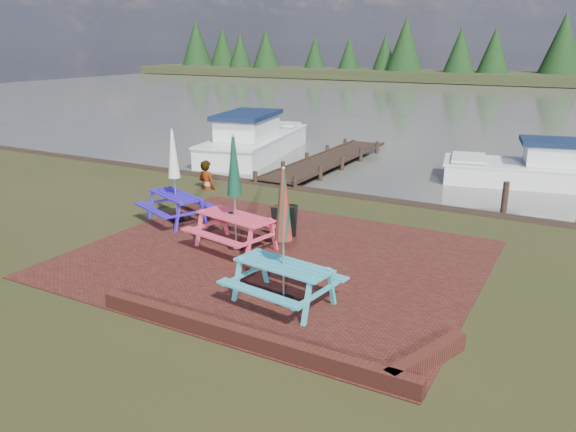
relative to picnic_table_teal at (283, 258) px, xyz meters
The scene contains 13 objects.
ground 1.82m from the picnic_table_teal, 145.40° to the left, with size 120.00×120.00×0.00m, color black.
paving 2.47m from the picnic_table_teal, 124.35° to the left, with size 9.00×7.50×0.02m, color #3D1613.
brick_wall 1.91m from the picnic_table_teal, 60.75° to the right, with size 6.21×1.79×0.30m.
water 37.93m from the picnic_table_teal, 91.95° to the left, with size 120.00×60.00×0.02m, color #4D4B42.
far_treeline 66.95m from the picnic_table_teal, 91.11° to the left, with size 120.00×10.00×8.10m.
picnic_table_teal is the anchor object (origin of this frame).
picnic_table_red 3.20m from the picnic_table_teal, 140.43° to the left, with size 2.28×2.12×2.73m.
picnic_table_blue 5.91m from the picnic_table_teal, 149.44° to the left, with size 2.33×2.22×2.56m.
chalkboard 3.81m from the picnic_table_teal, 119.05° to the left, with size 0.54×0.56×0.83m.
jetty 13.10m from the picnic_table_teal, 111.50° to the left, with size 1.76×9.08×1.00m.
boat_jetty 15.48m from the picnic_table_teal, 124.33° to the left, with size 4.10×8.10×2.24m.
boat_near 13.65m from the picnic_table_teal, 75.70° to the left, with size 7.09×3.64×1.83m.
person 9.12m from the picnic_table_teal, 135.95° to the left, with size 0.71×0.46×1.94m, color gray.
Camera 1 is at (6.09, -9.39, 4.79)m, focal length 35.00 mm.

